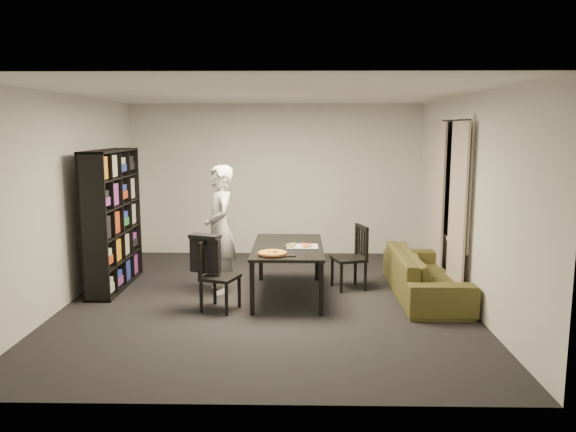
{
  "coord_description": "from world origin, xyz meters",
  "views": [
    {
      "loc": [
        0.4,
        -6.94,
        2.19
      ],
      "look_at": [
        0.26,
        0.3,
        1.05
      ],
      "focal_mm": 35.0,
      "sensor_mm": 36.0,
      "label": 1
    }
  ],
  "objects_px": {
    "dining_table": "(288,250)",
    "chair_left": "(214,270)",
    "bookshelf": "(112,219)",
    "person": "(220,230)",
    "chair_right": "(355,253)",
    "sofa": "(425,274)",
    "baking_tray": "(278,254)",
    "pepperoni_pizza": "(272,253)"
  },
  "relations": [
    {
      "from": "chair_left",
      "to": "sofa",
      "type": "distance_m",
      "value": 2.75
    },
    {
      "from": "dining_table",
      "to": "chair_left",
      "type": "bearing_deg",
      "value": -147.75
    },
    {
      "from": "baking_tray",
      "to": "sofa",
      "type": "xyz_separation_m",
      "value": [
        1.91,
        0.52,
        -0.38
      ]
    },
    {
      "from": "bookshelf",
      "to": "dining_table",
      "type": "xyz_separation_m",
      "value": [
        2.42,
        -0.4,
        -0.33
      ]
    },
    {
      "from": "chair_right",
      "to": "sofa",
      "type": "xyz_separation_m",
      "value": [
        0.89,
        -0.38,
        -0.2
      ]
    },
    {
      "from": "dining_table",
      "to": "chair_left",
      "type": "height_order",
      "value": "chair_left"
    },
    {
      "from": "chair_right",
      "to": "baking_tray",
      "type": "bearing_deg",
      "value": -65.99
    },
    {
      "from": "dining_table",
      "to": "chair_right",
      "type": "bearing_deg",
      "value": 23.24
    },
    {
      "from": "chair_right",
      "to": "person",
      "type": "bearing_deg",
      "value": -100.21
    },
    {
      "from": "baking_tray",
      "to": "chair_right",
      "type": "bearing_deg",
      "value": 41.3
    },
    {
      "from": "chair_right",
      "to": "dining_table",
      "type": "bearing_deg",
      "value": -84.05
    },
    {
      "from": "chair_left",
      "to": "baking_tray",
      "type": "xyz_separation_m",
      "value": [
        0.77,
        0.05,
        0.2
      ]
    },
    {
      "from": "chair_right",
      "to": "bookshelf",
      "type": "bearing_deg",
      "value": -107.42
    },
    {
      "from": "dining_table",
      "to": "sofa",
      "type": "height_order",
      "value": "dining_table"
    },
    {
      "from": "dining_table",
      "to": "pepperoni_pizza",
      "type": "height_order",
      "value": "pepperoni_pizza"
    },
    {
      "from": "baking_tray",
      "to": "pepperoni_pizza",
      "type": "distance_m",
      "value": 0.08
    },
    {
      "from": "bookshelf",
      "to": "pepperoni_pizza",
      "type": "height_order",
      "value": "bookshelf"
    },
    {
      "from": "chair_right",
      "to": "person",
      "type": "height_order",
      "value": "person"
    },
    {
      "from": "chair_right",
      "to": "person",
      "type": "relative_size",
      "value": 0.51
    },
    {
      "from": "sofa",
      "to": "baking_tray",
      "type": "bearing_deg",
      "value": 105.2
    },
    {
      "from": "chair_left",
      "to": "chair_right",
      "type": "height_order",
      "value": "chair_right"
    },
    {
      "from": "chair_right",
      "to": "pepperoni_pizza",
      "type": "relative_size",
      "value": 2.5
    },
    {
      "from": "bookshelf",
      "to": "dining_table",
      "type": "distance_m",
      "value": 2.47
    },
    {
      "from": "person",
      "to": "baking_tray",
      "type": "xyz_separation_m",
      "value": [
        0.79,
        -0.67,
        -0.17
      ]
    },
    {
      "from": "person",
      "to": "pepperoni_pizza",
      "type": "xyz_separation_m",
      "value": [
        0.73,
        -0.72,
        -0.15
      ]
    },
    {
      "from": "person",
      "to": "bookshelf",
      "type": "bearing_deg",
      "value": -116.65
    },
    {
      "from": "dining_table",
      "to": "baking_tray",
      "type": "xyz_separation_m",
      "value": [
        -0.11,
        -0.51,
        0.07
      ]
    },
    {
      "from": "dining_table",
      "to": "chair_right",
      "type": "xyz_separation_m",
      "value": [
        0.91,
        0.39,
        -0.12
      ]
    },
    {
      "from": "dining_table",
      "to": "baking_tray",
      "type": "relative_size",
      "value": 4.05
    },
    {
      "from": "chair_right",
      "to": "baking_tray",
      "type": "distance_m",
      "value": 1.37
    },
    {
      "from": "chair_left",
      "to": "sofa",
      "type": "xyz_separation_m",
      "value": [
        2.68,
        0.57,
        -0.19
      ]
    },
    {
      "from": "sofa",
      "to": "chair_left",
      "type": "bearing_deg",
      "value": 101.98
    },
    {
      "from": "chair_right",
      "to": "sofa",
      "type": "relative_size",
      "value": 0.43
    },
    {
      "from": "dining_table",
      "to": "baking_tray",
      "type": "height_order",
      "value": "baking_tray"
    },
    {
      "from": "chair_left",
      "to": "pepperoni_pizza",
      "type": "relative_size",
      "value": 2.43
    },
    {
      "from": "baking_tray",
      "to": "pepperoni_pizza",
      "type": "height_order",
      "value": "pepperoni_pizza"
    },
    {
      "from": "dining_table",
      "to": "person",
      "type": "relative_size",
      "value": 0.95
    },
    {
      "from": "dining_table",
      "to": "chair_left",
      "type": "xyz_separation_m",
      "value": [
        -0.88,
        -0.56,
        -0.13
      ]
    },
    {
      "from": "chair_right",
      "to": "sofa",
      "type": "height_order",
      "value": "chair_right"
    },
    {
      "from": "pepperoni_pizza",
      "to": "chair_right",
      "type": "bearing_deg",
      "value": 41.1
    },
    {
      "from": "bookshelf",
      "to": "chair_right",
      "type": "height_order",
      "value": "bookshelf"
    },
    {
      "from": "bookshelf",
      "to": "person",
      "type": "xyz_separation_m",
      "value": [
        1.51,
        -0.23,
        -0.1
      ]
    }
  ]
}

